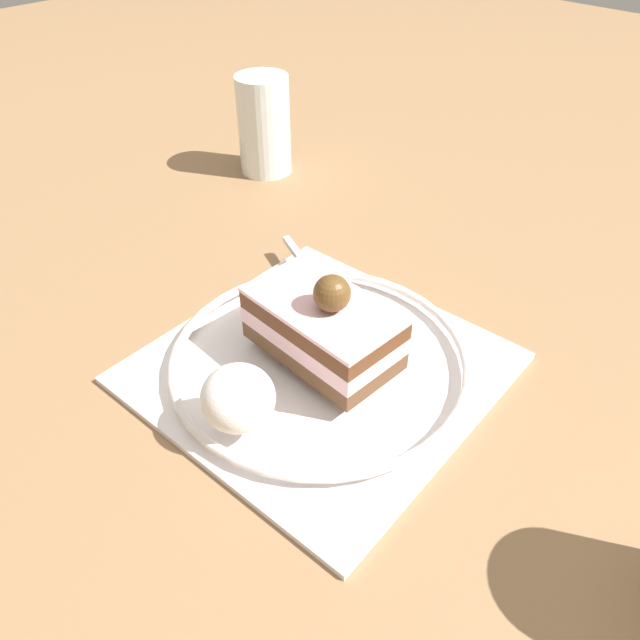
# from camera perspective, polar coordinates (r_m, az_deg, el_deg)

# --- Properties ---
(ground_plane) EXTENTS (2.40, 2.40, 0.00)m
(ground_plane) POSITION_cam_1_polar(r_m,az_deg,el_deg) (0.44, -2.69, -4.70)
(ground_plane) COLOR olive
(dessert_plate) EXTENTS (0.23, 0.23, 0.02)m
(dessert_plate) POSITION_cam_1_polar(r_m,az_deg,el_deg) (0.43, -0.00, -3.95)
(dessert_plate) COLOR white
(dessert_plate) RESTS_ON ground_plane
(cake_slice) EXTENTS (0.06, 0.11, 0.07)m
(cake_slice) POSITION_cam_1_polar(r_m,az_deg,el_deg) (0.41, 0.32, -0.55)
(cake_slice) COLOR brown
(cake_slice) RESTS_ON dessert_plate
(whipped_cream_dollop) EXTENTS (0.05, 0.05, 0.04)m
(whipped_cream_dollop) POSITION_cam_1_polar(r_m,az_deg,el_deg) (0.37, -7.64, -7.20)
(whipped_cream_dollop) COLOR white
(whipped_cream_dollop) RESTS_ON dessert_plate
(fork) EXTENTS (0.06, 0.12, 0.00)m
(fork) POSITION_cam_1_polar(r_m,az_deg,el_deg) (0.49, -0.34, 3.73)
(fork) COLOR silver
(fork) RESTS_ON dessert_plate
(drink_glass_near) EXTENTS (0.06, 0.06, 0.10)m
(drink_glass_near) POSITION_cam_1_polar(r_m,az_deg,el_deg) (0.69, -5.21, 17.26)
(drink_glass_near) COLOR white
(drink_glass_near) RESTS_ON ground_plane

